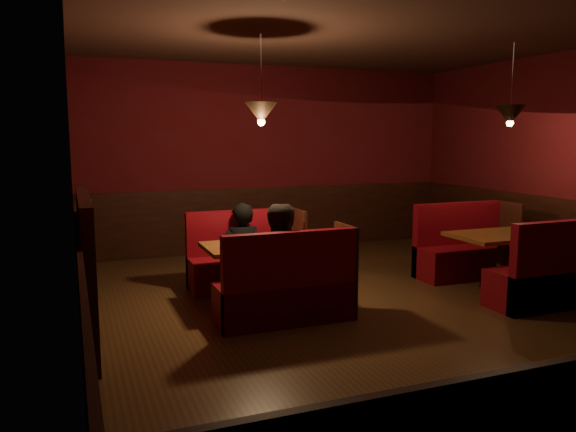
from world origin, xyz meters
name	(u,v)px	position (x,y,z in m)	size (l,w,h in m)	color
room	(361,212)	(-0.28, 0.05, 1.05)	(6.02, 7.02, 2.92)	#392615
main_table	(263,257)	(-1.11, 0.69, 0.51)	(1.24, 0.75, 0.87)	#583517
main_bench_far	(246,263)	(-1.10, 1.40, 0.30)	(1.36, 0.49, 0.93)	#52060E
main_bench_near	(288,294)	(-1.10, -0.01, 0.30)	(1.36, 0.49, 0.93)	#52060E
second_table	(503,248)	(1.69, 0.18, 0.50)	(1.21, 0.77, 0.68)	#583517
second_bench_far	(464,253)	(1.72, 0.90, 0.30)	(1.33, 0.50, 0.95)	#52060E
second_bench_near	(552,279)	(1.72, -0.54, 0.30)	(1.33, 0.50, 0.95)	#52060E
diner_a	(242,231)	(-1.15, 1.37, 0.69)	(0.51, 0.33, 1.39)	black
diner_b	(285,245)	(-1.07, 0.14, 0.75)	(0.73, 0.57, 1.50)	black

